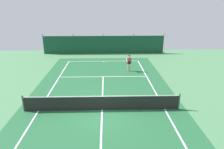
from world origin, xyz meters
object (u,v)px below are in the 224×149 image
tennis_net (102,103)px  tennis_ball_midcourt (74,73)px  tennis_ball_near_player (106,63)px  tennis_ball_by_sideline (115,76)px  tennis_player (129,62)px  parked_car (84,44)px

tennis_net → tennis_ball_midcourt: tennis_net is taller
tennis_ball_near_player → tennis_ball_by_sideline: (0.80, -4.43, 0.00)m
tennis_player → tennis_ball_by_sideline: 2.33m
tennis_net → tennis_ball_midcourt: (-2.87, 7.55, -0.48)m
tennis_ball_near_player → parked_car: bearing=112.7°
tennis_ball_by_sideline → parked_car: bearing=108.3°
tennis_net → tennis_ball_midcourt: size_ratio=153.33×
tennis_ball_midcourt → tennis_ball_by_sideline: size_ratio=1.00×
tennis_ball_near_player → tennis_ball_by_sideline: 4.50m
tennis_player → tennis_ball_by_sideline: tennis_player is taller
tennis_net → tennis_ball_by_sideline: (1.11, 6.54, -0.48)m
tennis_net → parked_car: bearing=98.9°
tennis_net → tennis_ball_by_sideline: 6.65m
tennis_ball_by_sideline → tennis_player: bearing=46.0°
tennis_ball_near_player → tennis_ball_by_sideline: size_ratio=1.00×
tennis_net → parked_car: (-2.92, 18.67, 0.33)m
tennis_player → parked_car: 11.94m
tennis_net → tennis_ball_near_player: tennis_net is taller
tennis_player → parked_car: (-5.50, 10.59, -0.12)m
tennis_ball_midcourt → tennis_ball_by_sideline: 4.11m
tennis_player → tennis_ball_midcourt: (-5.46, -0.53, -0.93)m
tennis_net → parked_car: 18.90m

